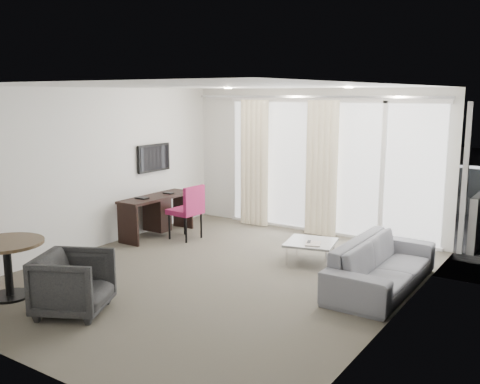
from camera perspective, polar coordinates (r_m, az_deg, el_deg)
The scene contains 26 objects.
floor at distance 7.55m, azimuth -2.56°, elevation -8.94°, with size 5.00×6.00×0.00m, color #534E42.
ceiling at distance 7.12m, azimuth -2.73°, elevation 11.21°, with size 5.00×6.00×0.00m, color white.
wall_left at distance 8.91m, azimuth -15.72°, elevation 2.30°, with size 0.00×6.00×2.60m, color silver.
wall_right at distance 6.11m, azimuth 16.65°, elevation -1.37°, with size 0.00×6.00×2.60m, color silver.
wall_front at distance 5.17m, azimuth -22.76°, elevation -3.86°, with size 5.00×0.00×2.60m, color silver.
window_panel at distance 9.65m, azimuth 9.38°, elevation 2.55°, with size 4.00×0.02×2.38m, color white, non-canonical shape.
window_frame at distance 9.63m, azimuth 9.35°, elevation 2.54°, with size 4.10×0.06×2.44m, color white, non-canonical shape.
curtain_left at distance 10.18m, azimuth 1.54°, elevation 3.10°, with size 0.60×0.20×2.38m, color #F3E3BE, non-canonical shape.
curtain_right at distance 9.52m, azimuth 8.70°, elevation 2.46°, with size 0.60×0.20×2.38m, color #F3E3BE, non-canonical shape.
curtain_track at distance 9.54m, azimuth 7.53°, elevation 10.05°, with size 4.80×0.04×0.04m, color #B2B2B7, non-canonical shape.
downlight_a at distance 8.94m, azimuth -1.27°, elevation 11.01°, with size 0.12×0.12×0.02m, color #FFE0B2.
downlight_b at distance 7.93m, azimuth 11.50°, elevation 10.87°, with size 0.12×0.12×0.02m, color #FFE0B2.
desk at distance 9.64m, azimuth -8.83°, elevation -2.53°, with size 0.48×1.53×0.72m, color black, non-canonical shape.
tv at distance 9.87m, azimuth -9.18°, elevation 3.61°, with size 0.05×0.80×0.50m, color black, non-canonical shape.
desk_chair at distance 9.34m, azimuth -5.88°, elevation -2.12°, with size 0.52×0.49×0.96m, color #8F1B49, non-canonical shape.
round_table at distance 7.28m, azimuth -23.49°, elevation -7.58°, with size 0.90×0.90×0.72m, color #3F301E, non-canonical shape.
tub_armchair at distance 6.52m, azimuth -17.33°, elevation -9.29°, with size 0.76×0.78×0.71m, color #242425.
coffee_table at distance 8.17m, azimuth 7.54°, elevation -6.32°, with size 0.71×0.71×0.32m, color gray, non-canonical shape.
remote at distance 8.03m, azimuth 7.36°, elevation -5.11°, with size 0.05×0.16×0.02m, color black, non-canonical shape.
magazine at distance 7.98m, azimuth 7.81°, elevation -5.24°, with size 0.20×0.26×0.01m, color gray, non-canonical shape.
sofa at distance 7.26m, azimuth 14.91°, elevation -7.50°, with size 2.13×0.83×0.62m, color slate.
terrace_slab at distance 11.25m, azimuth 12.39°, elevation -2.96°, with size 5.60×3.00×0.12m, color #4D4D50.
rattan_chair_a at distance 11.02m, azimuth 16.27°, elevation -0.84°, with size 0.58×0.58×0.85m, color brown, non-canonical shape.
rattan_chair_b at distance 10.99m, azimuth 19.20°, elevation -1.05°, with size 0.58×0.58×0.84m, color brown, non-canonical shape.
rattan_table at distance 10.51m, azimuth 17.56°, elevation -2.35°, with size 0.52×0.52×0.52m, color brown, non-canonical shape.
balustrade at distance 12.48m, azimuth 14.92°, elevation 0.87°, with size 5.50×0.06×1.05m, color #B2B2B7, non-canonical shape.
Camera 1 is at (4.22, -5.73, 2.51)m, focal length 40.00 mm.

